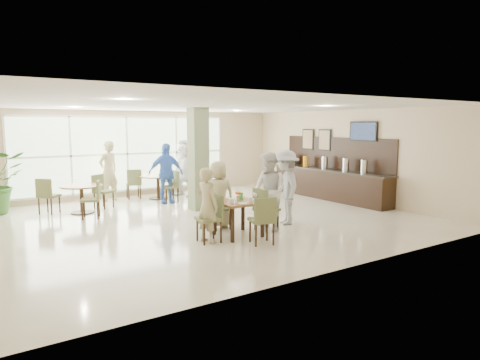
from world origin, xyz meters
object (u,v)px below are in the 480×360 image
round_table_right (158,180)px  adult_standing (109,171)px  adult_b (184,168)px  teen_right (269,192)px  teen_far (218,195)px  teen_left (207,205)px  main_table (238,206)px  adult_a (166,173)px  teen_standing (286,187)px  buffet_counter (329,181)px  round_table_left (81,192)px

round_table_right → adult_standing: adult_standing is taller
adult_b → teen_right: bearing=-25.4°
round_table_right → teen_far: bearing=-94.7°
teen_left → adult_standing: adult_standing is taller
teen_far → main_table: bearing=99.2°
adult_a → adult_standing: (-1.33, 1.27, 0.03)m
teen_standing → teen_far: bearing=-86.8°
buffet_counter → adult_a: size_ratio=2.61×
round_table_left → round_table_right: 2.78m
adult_b → adult_standing: bearing=-117.7°
main_table → round_table_right: (0.39, 5.30, -0.05)m
teen_left → teen_standing: bearing=-93.1°
teen_standing → adult_b: (-0.20, 5.04, 0.05)m
buffet_counter → adult_standing: buffet_counter is taller
adult_b → adult_standing: adult_b is taller
main_table → adult_b: bearing=75.9°
teen_standing → adult_a: bearing=-139.7°
teen_right → adult_a: bearing=-171.0°
teen_right → adult_a: adult_a is taller
round_table_right → teen_left: (-1.17, -5.37, 0.16)m
round_table_left → teen_right: teen_right is taller
teen_standing → round_table_left: bearing=-113.4°
teen_far → adult_b: adult_b is taller
teen_standing → adult_standing: adult_standing is taller
buffet_counter → main_table: bearing=-155.0°
buffet_counter → adult_a: 5.13m
buffet_counter → teen_left: (-5.72, -2.38, 0.20)m
main_table → teen_right: teen_right is taller
round_table_left → buffet_counter: 7.40m
teen_left → adult_standing: 5.78m
main_table → round_table_left: (-2.19, 4.27, -0.07)m
adult_standing → adult_a: bearing=112.0°
round_table_left → round_table_right: size_ratio=0.91×
teen_right → teen_left: bearing=-84.0°
buffet_counter → teen_standing: (-3.39, -1.98, 0.33)m
teen_left → teen_standing: (2.32, 0.40, 0.13)m
main_table → adult_b: size_ratio=0.47×
round_table_left → adult_standing: bearing=51.2°
main_table → teen_right: 0.87m
main_table → teen_far: (0.03, 0.87, 0.12)m
teen_right → teen_standing: size_ratio=0.99×
round_table_left → adult_b: size_ratio=0.59×
adult_b → round_table_right: bearing=-105.8°
teen_left → adult_b: (2.12, 5.44, 0.18)m
teen_far → adult_b: 4.68m
adult_b → teen_standing: bearing=-17.7°
round_table_right → buffet_counter: buffet_counter is taller
teen_standing → adult_standing: (-2.60, 5.37, 0.05)m
round_table_right → adult_a: 0.94m
round_table_right → teen_standing: size_ratio=0.68×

